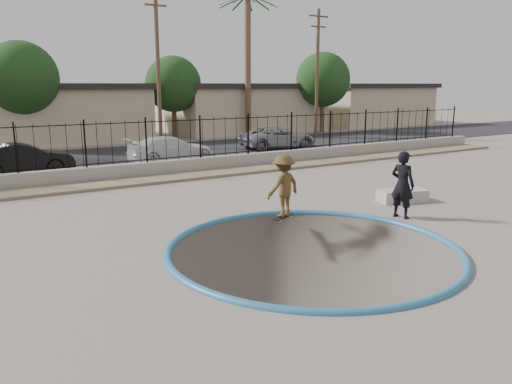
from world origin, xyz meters
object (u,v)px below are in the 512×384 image
object	(u,v)px
videographer	(402,185)
car_b	(23,159)
car_c	(171,149)
car_d	(279,138)
concrete_ledge	(402,196)
skateboard	(283,217)
skater	(283,189)

from	to	relation	value
videographer	car_b	size ratio (longest dim) A/B	0.49
car_c	car_d	bearing A→B (deg)	-77.77
videographer	car_b	world-z (taller)	videographer
car_c	concrete_ledge	bearing A→B (deg)	-164.58
videographer	car_c	distance (m)	13.58
car_b	car_c	bearing A→B (deg)	-90.82
car_b	skateboard	bearing A→B (deg)	-156.34
car_b	car_d	world-z (taller)	car_b
car_b	videographer	bearing A→B (deg)	-148.83
videographer	car_d	size ratio (longest dim) A/B	0.42
videographer	car_d	world-z (taller)	videographer
skateboard	videographer	bearing A→B (deg)	-52.71
concrete_ledge	car_b	xyz separation A→B (m)	(-10.02, 12.08, 0.50)
concrete_ledge	car_b	bearing A→B (deg)	129.68
concrete_ledge	videographer	bearing A→B (deg)	-139.02
skateboard	car_b	bearing A→B (deg)	90.64
concrete_ledge	car_c	world-z (taller)	car_c
concrete_ledge	car_b	distance (m)	15.71
concrete_ledge	car_d	distance (m)	14.36
skater	videographer	size ratio (longest dim) A/B	0.91
car_b	car_c	world-z (taller)	car_b
videographer	car_b	distance (m)	15.89
skateboard	car_b	size ratio (longest dim) A/B	0.23
car_d	skater	bearing A→B (deg)	151.90
skateboard	skater	bearing A→B (deg)	14.82
skateboard	car_d	bearing A→B (deg)	32.27
concrete_ledge	car_b	world-z (taller)	car_b
skater	car_d	world-z (taller)	skater
videographer	concrete_ledge	size ratio (longest dim) A/B	1.23
concrete_ledge	skater	bearing A→B (deg)	176.53
skater	car_d	size ratio (longest dim) A/B	0.39
skater	videographer	xyz separation A→B (m)	(3.04, -1.68, 0.09)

